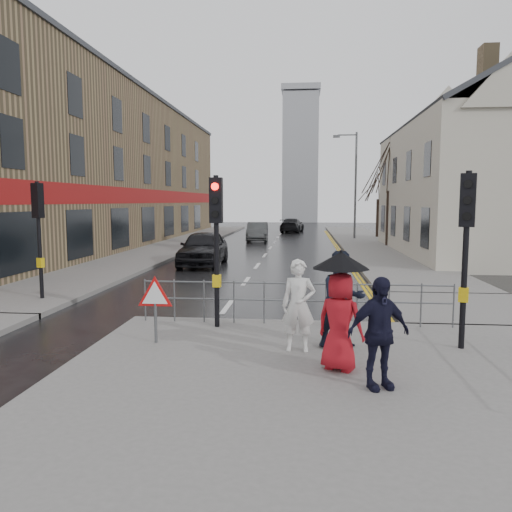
% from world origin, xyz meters
% --- Properties ---
extents(ground, '(120.00, 120.00, 0.00)m').
position_xyz_m(ground, '(0.00, 0.00, 0.00)').
color(ground, black).
rests_on(ground, ground).
extents(near_pavement, '(10.00, 9.00, 0.14)m').
position_xyz_m(near_pavement, '(3.00, -3.50, 0.07)').
color(near_pavement, '#605E5B').
rests_on(near_pavement, ground).
extents(left_pavement, '(4.00, 44.00, 0.14)m').
position_xyz_m(left_pavement, '(-6.50, 23.00, 0.07)').
color(left_pavement, '#605E5B').
rests_on(left_pavement, ground).
extents(right_pavement, '(4.00, 40.00, 0.14)m').
position_xyz_m(right_pavement, '(6.50, 25.00, 0.07)').
color(right_pavement, '#605E5B').
rests_on(right_pavement, ground).
extents(pavement_bridge_right, '(4.00, 4.20, 0.14)m').
position_xyz_m(pavement_bridge_right, '(6.50, 3.00, 0.07)').
color(pavement_bridge_right, '#605E5B').
rests_on(pavement_bridge_right, ground).
extents(building_left_terrace, '(8.00, 42.00, 10.00)m').
position_xyz_m(building_left_terrace, '(-12.00, 22.00, 5.00)').
color(building_left_terrace, olive).
rests_on(building_left_terrace, ground).
extents(building_right_cream, '(9.00, 16.40, 10.10)m').
position_xyz_m(building_right_cream, '(12.00, 18.00, 4.78)').
color(building_right_cream, beige).
rests_on(building_right_cream, ground).
extents(church_tower, '(5.00, 5.00, 18.00)m').
position_xyz_m(church_tower, '(1.50, 62.00, 9.00)').
color(church_tower, '#999BA1').
rests_on(church_tower, ground).
extents(traffic_signal_near_left, '(0.28, 0.27, 3.40)m').
position_xyz_m(traffic_signal_near_left, '(0.20, 0.20, 2.46)').
color(traffic_signal_near_left, black).
rests_on(traffic_signal_near_left, near_pavement).
extents(traffic_signal_near_right, '(0.34, 0.33, 3.40)m').
position_xyz_m(traffic_signal_near_right, '(5.20, -1.00, 2.46)').
color(traffic_signal_near_right, black).
rests_on(traffic_signal_near_right, near_pavement).
extents(traffic_signal_far_left, '(0.34, 0.33, 3.40)m').
position_xyz_m(traffic_signal_far_left, '(-5.50, 3.00, 2.46)').
color(traffic_signal_far_left, black).
rests_on(traffic_signal_far_left, left_pavement).
extents(guard_railing_front, '(7.14, 0.04, 1.00)m').
position_xyz_m(guard_railing_front, '(1.95, 0.60, 0.86)').
color(guard_railing_front, '#595B5E').
rests_on(guard_railing_front, near_pavement).
extents(warning_sign, '(0.80, 0.07, 1.35)m').
position_xyz_m(warning_sign, '(-0.80, -1.21, 1.04)').
color(warning_sign, '#595B5E').
rests_on(warning_sign, near_pavement).
extents(street_lamp, '(1.83, 0.25, 8.00)m').
position_xyz_m(street_lamp, '(5.82, 28.00, 4.71)').
color(street_lamp, '#595B5E').
rests_on(street_lamp, right_pavement).
extents(tree_near, '(2.40, 2.40, 6.58)m').
position_xyz_m(tree_near, '(7.50, 22.00, 5.14)').
color(tree_near, '#30231A').
rests_on(tree_near, right_pavement).
extents(tree_far, '(2.40, 2.40, 5.64)m').
position_xyz_m(tree_far, '(8.00, 30.00, 4.42)').
color(tree_far, '#30231A').
rests_on(tree_far, right_pavement).
extents(pedestrian_a, '(0.66, 0.45, 1.75)m').
position_xyz_m(pedestrian_a, '(2.06, -1.46, 1.01)').
color(pedestrian_a, silver).
rests_on(pedestrian_a, near_pavement).
extents(pedestrian_b, '(1.08, 0.94, 1.88)m').
position_xyz_m(pedestrian_b, '(2.90, -1.14, 1.08)').
color(pedestrian_b, black).
rests_on(pedestrian_b, near_pavement).
extents(pedestrian_with_umbrella, '(0.96, 0.96, 2.00)m').
position_xyz_m(pedestrian_with_umbrella, '(2.76, -2.49, 1.24)').
color(pedestrian_with_umbrella, '#A8131D').
rests_on(pedestrian_with_umbrella, near_pavement).
extents(pedestrian_d, '(1.09, 0.75, 1.72)m').
position_xyz_m(pedestrian_d, '(3.28, -3.26, 1.00)').
color(pedestrian_d, black).
rests_on(pedestrian_d, near_pavement).
extents(car_parked, '(2.01, 4.78, 1.61)m').
position_xyz_m(car_parked, '(-2.52, 12.00, 0.81)').
color(car_parked, black).
rests_on(car_parked, ground).
extents(car_mid, '(1.70, 4.35, 1.41)m').
position_xyz_m(car_mid, '(-1.33, 26.27, 0.70)').
color(car_mid, '#494D4E').
rests_on(car_mid, ground).
extents(car_far, '(2.41, 4.81, 1.34)m').
position_xyz_m(car_far, '(0.98, 37.24, 0.67)').
color(car_far, black).
rests_on(car_far, ground).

